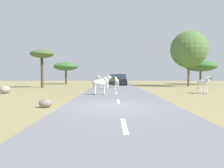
# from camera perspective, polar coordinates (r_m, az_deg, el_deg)

# --- Properties ---
(ground_plane) EXTENTS (90.00, 90.00, 0.00)m
(ground_plane) POSITION_cam_1_polar(r_m,az_deg,el_deg) (10.60, -0.03, -6.47)
(ground_plane) COLOR #8E8456
(road) EXTENTS (6.00, 64.00, 0.05)m
(road) POSITION_cam_1_polar(r_m,az_deg,el_deg) (10.60, 1.82, -6.33)
(road) COLOR slate
(road) RESTS_ON ground_plane
(lane_markings) EXTENTS (0.16, 56.00, 0.01)m
(lane_markings) POSITION_cam_1_polar(r_m,az_deg,el_deg) (9.61, 2.04, -7.09)
(lane_markings) COLOR silver
(lane_markings) RESTS_ON road
(zebra_0) EXTENTS (0.72, 1.43, 1.40)m
(zebra_0) POSITION_cam_1_polar(r_m,az_deg,el_deg) (25.52, 1.05, 0.84)
(zebra_0) COLOR silver
(zebra_0) RESTS_ON road
(zebra_1) EXTENTS (1.67, 0.55, 1.57)m
(zebra_1) POSITION_cam_1_polar(r_m,az_deg,el_deg) (16.60, -3.42, 0.24)
(zebra_1) COLOR silver
(zebra_1) RESTS_ON road
(zebra_2) EXTENTS (1.60, 0.66, 1.54)m
(zebra_2) POSITION_cam_1_polar(r_m,az_deg,el_deg) (23.11, -2.57, 0.85)
(zebra_2) COLOR silver
(zebra_2) RESTS_ON road
(zebra_4) EXTENTS (0.83, 1.60, 1.57)m
(zebra_4) POSITION_cam_1_polar(r_m,az_deg,el_deg) (19.81, 23.63, 0.27)
(zebra_4) COLOR silver
(zebra_4) RESTS_ON ground_plane
(car_0) EXTENTS (2.13, 4.39, 1.74)m
(car_0) POSITION_cam_1_polar(r_m,az_deg,el_deg) (37.88, 0.50, 1.36)
(car_0) COLOR #476B38
(car_0) RESTS_ON road
(car_1) EXTENTS (2.16, 4.41, 1.74)m
(car_1) POSITION_cam_1_polar(r_m,az_deg,el_deg) (32.61, 2.14, 1.16)
(car_1) COLOR black
(car_1) RESTS_ON road
(tree_0) EXTENTS (5.10, 5.10, 7.74)m
(tree_0) POSITION_cam_1_polar(r_m,az_deg,el_deg) (31.03, 20.23, 8.95)
(tree_0) COLOR brown
(tree_0) RESTS_ON ground_plane
(tree_2) EXTENTS (5.22, 5.22, 4.03)m
(tree_2) POSITION_cam_1_polar(r_m,az_deg,el_deg) (38.04, 23.01, 4.57)
(tree_2) COLOR brown
(tree_2) RESTS_ON ground_plane
(tree_4) EXTENTS (4.22, 4.22, 3.83)m
(tree_4) POSITION_cam_1_polar(r_m,az_deg,el_deg) (36.90, -12.91, 4.73)
(tree_4) COLOR #4C3823
(tree_4) RESTS_ON ground_plane
(tree_5) EXTENTS (2.92, 2.92, 4.80)m
(tree_5) POSITION_cam_1_polar(r_m,az_deg,el_deg) (27.68, -19.10, 7.64)
(tree_5) COLOR #4C3823
(tree_5) RESTS_ON ground_plane
(rock_0) EXTENTS (0.89, 0.93, 0.67)m
(rock_0) POSITION_cam_1_polar(r_m,az_deg,el_deg) (20.69, -27.72, -1.40)
(rock_0) COLOR gray
(rock_0) RESTS_ON ground_plane
(rock_1) EXTENTS (0.67, 0.55, 0.45)m
(rock_1) POSITION_cam_1_polar(r_m,az_deg,el_deg) (11.05, -18.19, -5.06)
(rock_1) COLOR gray
(rock_1) RESTS_ON ground_plane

